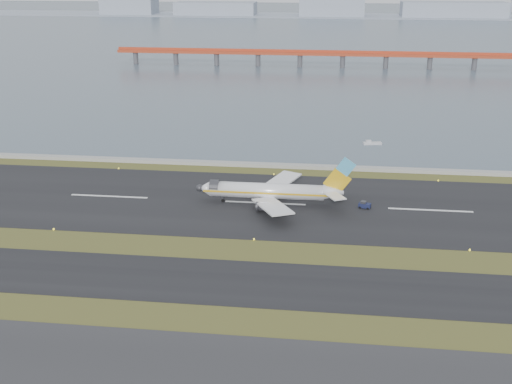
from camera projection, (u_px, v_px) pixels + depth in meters
The scene contains 10 objects.
ground at pixel (249, 255), 130.65m from camera, with size 1000.00×1000.00×0.00m, color #3A4A1A.
taxiway_strip at pixel (241, 282), 119.43m from camera, with size 1000.00×18.00×0.10m, color black.
runway_strip at pixel (265, 203), 158.66m from camera, with size 1000.00×45.00×0.10m, color black.
seawall at pixel (276, 165), 186.53m from camera, with size 1000.00×2.50×1.00m, color #999993.
bay_water at pixel (318, 30), 560.33m from camera, with size 1400.00×800.00×1.30m, color #434F61.
red_pier at pixel (343, 55), 359.43m from camera, with size 260.00×5.00×10.20m.
far_shoreline at pixel (335, 10), 706.18m from camera, with size 1400.00×80.00×60.50m.
airliner at pixel (273, 191), 156.84m from camera, with size 38.52×32.89×12.80m.
pushback_tug at pixel (365, 205), 155.16m from camera, with size 3.13×2.30×1.80m.
workboat_near at pixel (372, 143), 209.72m from camera, with size 6.22×2.85×1.45m.
Camera 1 is at (15.69, -117.55, 56.34)m, focal length 45.00 mm.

